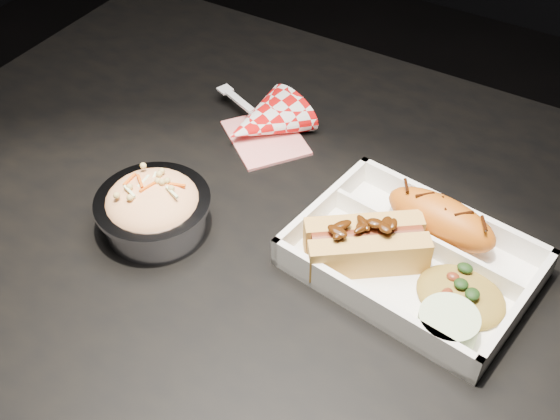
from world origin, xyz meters
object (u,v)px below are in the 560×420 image
object	(u,v)px
food_tray	(412,262)
hotdog	(366,242)
fried_pastry	(441,219)
napkin_fork	(263,123)
dining_table	(324,294)
foil_coleslaw_cup	(153,207)

from	to	relation	value
food_tray	hotdog	distance (m)	0.06
food_tray	hotdog	xyz separation A→B (m)	(-0.05, -0.02, 0.02)
fried_pastry	hotdog	distance (m)	0.09
fried_pastry	napkin_fork	bearing A→B (deg)	166.40
dining_table	napkin_fork	size ratio (longest dim) A/B	6.81
fried_pastry	dining_table	bearing A→B (deg)	-146.14
hotdog	food_tray	bearing A→B (deg)	-13.53
hotdog	napkin_fork	bearing A→B (deg)	110.60
fried_pastry	hotdog	size ratio (longest dim) A/B	0.95
food_tray	foil_coleslaw_cup	bearing A→B (deg)	-153.47
food_tray	napkin_fork	distance (m)	0.30
fried_pastry	napkin_fork	world-z (taller)	napkin_fork
hotdog	fried_pastry	bearing A→B (deg)	16.95
food_tray	fried_pastry	size ratio (longest dim) A/B	2.04
food_tray	hotdog	size ratio (longest dim) A/B	1.95
hotdog	foil_coleslaw_cup	world-z (taller)	foil_coleslaw_cup
dining_table	hotdog	distance (m)	0.13
hotdog	foil_coleslaw_cup	xyz separation A→B (m)	(-0.23, -0.08, -0.00)
dining_table	fried_pastry	bearing A→B (deg)	33.86
dining_table	food_tray	xyz separation A→B (m)	(0.10, 0.02, 0.10)
napkin_fork	hotdog	bearing A→B (deg)	-11.01
dining_table	food_tray	world-z (taller)	food_tray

